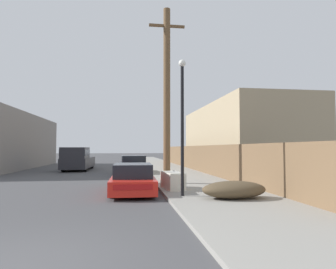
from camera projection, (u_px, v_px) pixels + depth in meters
sidewalk_curb at (163, 167)px, 28.39m from camera, size 4.20×63.00×0.12m
discarded_fridge at (173, 180)px, 12.60m from camera, size 0.87×1.63×0.73m
parked_sports_car_red at (133, 179)px, 12.39m from camera, size 1.84×4.59×1.20m
car_parked_mid at (133, 165)px, 21.27m from camera, size 2.03×4.15×1.32m
pickup_truck at (77, 159)px, 24.73m from camera, size 2.18×5.77×1.91m
utility_pole at (167, 93)px, 14.89m from camera, size 1.80×0.34×8.74m
street_lamp at (182, 117)px, 10.87m from camera, size 0.26×0.26×4.96m
brush_pile at (234, 190)px, 10.20m from camera, size 2.22×1.21×0.59m
wooden_fence at (194, 158)px, 24.02m from camera, size 0.08×35.54×1.91m
building_right_house at (240, 139)px, 24.72m from camera, size 6.00×15.00×5.28m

